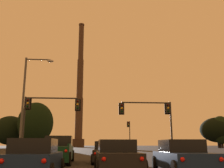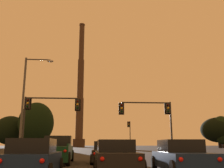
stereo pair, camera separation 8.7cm
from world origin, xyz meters
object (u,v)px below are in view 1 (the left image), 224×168
at_px(hatchback_left_lane_second, 35,159).
at_px(traffic_light_overhead_right, 153,114).
at_px(sedan_right_lane_second, 182,157).
at_px(pickup_truck_left_lane_front, 57,151).
at_px(traffic_light_overhead_left, 44,111).
at_px(street_lamp, 27,96).
at_px(sedan_center_lane_front, 107,153).
at_px(sedan_center_lane_second, 117,157).
at_px(traffic_light_far_right, 129,131).
at_px(smokestack, 80,96).

relative_size(hatchback_left_lane_second, traffic_light_overhead_right, 0.73).
relative_size(hatchback_left_lane_second, sedan_right_lane_second, 0.86).
distance_m(pickup_truck_left_lane_front, traffic_light_overhead_right, 12.57).
bearing_deg(hatchback_left_lane_second, sedan_right_lane_second, 9.17).
bearing_deg(traffic_light_overhead_left, street_lamp, -125.00).
distance_m(hatchback_left_lane_second, sedan_center_lane_front, 8.17).
distance_m(sedan_center_lane_front, traffic_light_overhead_right, 10.45).
xyz_separation_m(pickup_truck_left_lane_front, sedan_center_lane_second, (3.50, -5.82, -0.14)).
height_order(hatchback_left_lane_second, pickup_truck_left_lane_front, pickup_truck_left_lane_front).
height_order(sedan_center_lane_second, street_lamp, street_lamp).
height_order(traffic_light_far_right, traffic_light_overhead_right, traffic_light_far_right).
distance_m(street_lamp, smokestack, 104.56).
bearing_deg(pickup_truck_left_lane_front, sedan_center_lane_second, -60.46).
height_order(traffic_light_overhead_right, smokestack, smokestack).
relative_size(traffic_light_far_right, street_lamp, 0.67).
xyz_separation_m(traffic_light_far_right, traffic_light_overhead_right, (-1.87, -31.52, 0.17)).
bearing_deg(sedan_right_lane_second, smokestack, 97.10).
height_order(sedan_right_lane_second, sedan_center_lane_front, same).
height_order(traffic_light_far_right, street_lamp, street_lamp).
distance_m(sedan_center_lane_front, traffic_light_overhead_left, 10.48).
bearing_deg(street_lamp, sedan_center_lane_second, -59.02).
distance_m(pickup_truck_left_lane_front, traffic_light_overhead_left, 9.12).
height_order(sedan_center_lane_front, smokestack, smokestack).
height_order(traffic_light_far_right, smokestack, smokestack).
distance_m(traffic_light_far_right, traffic_light_overhead_right, 31.58).
height_order(street_lamp, smokestack, smokestack).
bearing_deg(traffic_light_overhead_right, sedan_center_lane_front, -122.55).
bearing_deg(traffic_light_overhead_left, sedan_center_lane_front, -53.08).
bearing_deg(pickup_truck_left_lane_front, street_lamp, 119.51).
bearing_deg(sedan_right_lane_second, street_lamp, 130.92).
bearing_deg(smokestack, traffic_light_far_right, -78.06).
bearing_deg(sedan_right_lane_second, traffic_light_far_right, 86.84).
height_order(traffic_light_overhead_right, traffic_light_overhead_left, traffic_light_overhead_left).
distance_m(sedan_center_lane_front, street_lamp, 10.55).
height_order(sedan_center_lane_front, sedan_center_lane_second, same).
bearing_deg(traffic_light_overhead_right, traffic_light_overhead_left, -177.59).
relative_size(sedan_right_lane_second, smokestack, 0.08).
relative_size(sedan_right_lane_second, sedan_center_lane_front, 1.00).
relative_size(pickup_truck_left_lane_front, traffic_light_overhead_right, 0.99).
height_order(pickup_truck_left_lane_front, street_lamp, street_lamp).
bearing_deg(sedan_center_lane_front, traffic_light_far_right, 82.20).
height_order(sedan_right_lane_second, sedan_center_lane_second, same).
xyz_separation_m(traffic_light_overhead_right, traffic_light_overhead_left, (-11.14, -0.47, 0.22)).
bearing_deg(sedan_center_lane_front, sedan_right_lane_second, -62.36).
distance_m(traffic_light_overhead_left, street_lamp, 2.43).
distance_m(sedan_right_lane_second, sedan_center_lane_second, 2.98).
xyz_separation_m(pickup_truck_left_lane_front, smokestack, (-4.07, 109.03, 23.73)).
relative_size(sedan_center_lane_second, traffic_light_overhead_left, 0.81).
distance_m(sedan_center_lane_second, traffic_light_overhead_right, 15.58).
distance_m(sedan_center_lane_front, smokestack, 111.71).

